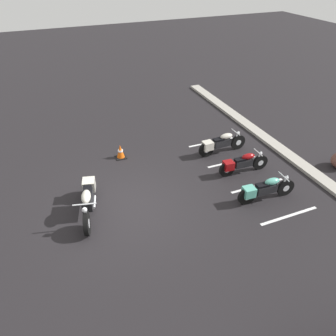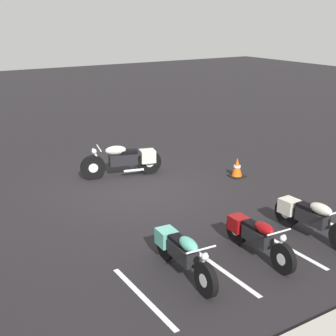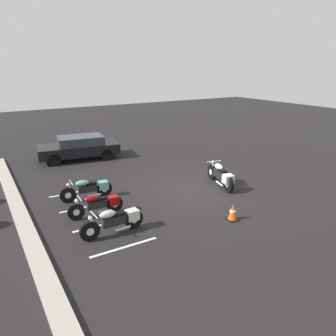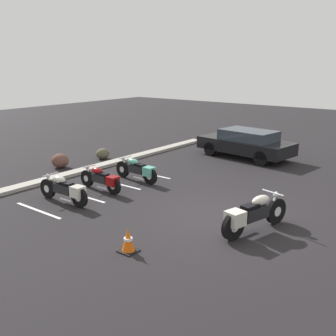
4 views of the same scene
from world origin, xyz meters
The scene contains 14 objects.
ground centered at (0.00, 0.00, 0.00)m, with size 60.00×60.00×0.00m, color black.
motorcycle_cream_featured centered at (-0.34, -1.13, 0.49)m, with size 2.32×0.91×0.93m.
parked_bike_0 centered at (-1.86, 4.39, 0.44)m, with size 0.59×2.10×0.83m.
parked_bike_1 centered at (-0.33, 4.40, 0.41)m, with size 0.55×1.97×0.77m.
parked_bike_2 centered at (1.26, 4.21, 0.43)m, with size 0.58×2.05×0.81m.
car_black centered at (7.08, 2.84, 0.68)m, with size 2.36×4.50×1.29m.
concrete_curb centered at (0.00, 6.80, 0.06)m, with size 18.00×0.50×0.12m, color #A8A399.
landscape_rock_0 centered at (2.89, 7.83, 0.24)m, with size 0.66×0.59×0.49m, color #4D4A36.
landscape_rock_1 centered at (0.73, 8.05, 0.30)m, with size 0.65×0.72×0.59m, color brown.
traffic_cone centered at (-3.04, 0.63, 0.26)m, with size 0.40×0.40×0.56m.
stall_line_0 centered at (-2.77, 4.52, 0.00)m, with size 0.10×2.10×0.00m, color white.
stall_line_1 centered at (-1.10, 4.52, 0.00)m, with size 0.10×2.10×0.00m, color white.
stall_line_2 centered at (0.57, 4.52, 0.00)m, with size 0.10×2.10×0.00m, color white.
stall_line_3 centered at (2.23, 4.52, 0.00)m, with size 0.10×2.10×0.00m, color white.
Camera 4 is at (-8.96, -5.12, 4.15)m, focal length 42.00 mm.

